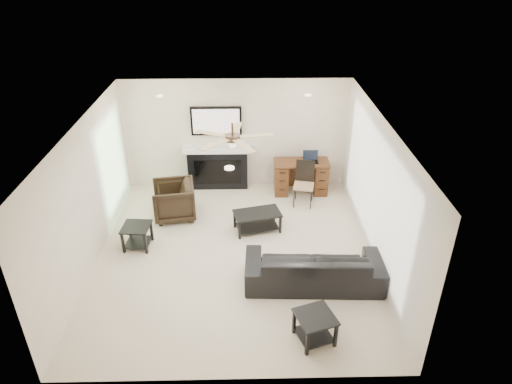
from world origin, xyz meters
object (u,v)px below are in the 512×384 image
armchair (174,200)px  sofa (314,266)px  desk (301,177)px  coffee_table (257,221)px  fireplace_unit (217,149)px

armchair → sofa: bearing=41.4°
sofa → desk: 3.14m
coffee_table → fireplace_unit: fireplace_unit is taller
sofa → fireplace_unit: fireplace_unit is taller
armchair → fireplace_unit: fireplace_unit is taller
armchair → desk: armchair is taller
fireplace_unit → desk: bearing=-8.4°
fireplace_unit → desk: (1.88, -0.28, -0.57)m
sofa → fireplace_unit: size_ratio=1.19×
coffee_table → fireplace_unit: bearing=101.5°
desk → fireplace_unit: bearing=171.6°
sofa → desk: size_ratio=1.86×
desk → coffee_table: bearing=-123.5°
sofa → armchair: (-2.60, 2.15, 0.05)m
coffee_table → desk: desk is taller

